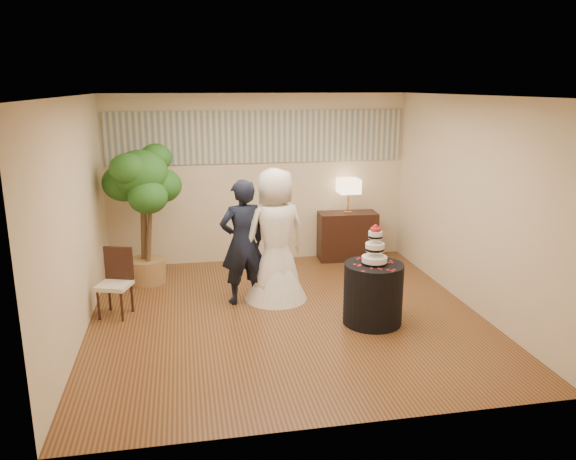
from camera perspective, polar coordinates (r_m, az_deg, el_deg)
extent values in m
cube|color=brown|center=(7.43, -0.19, -8.67)|extent=(5.00, 5.00, 0.00)
cube|color=white|center=(6.83, -0.21, 13.48)|extent=(5.00, 5.00, 0.00)
cube|color=beige|center=(9.42, -2.98, 5.19)|extent=(5.00, 0.06, 2.80)
cube|color=beige|center=(4.65, 5.43, -4.69)|extent=(5.00, 0.06, 2.80)
cube|color=beige|center=(7.00, -20.77, 0.98)|extent=(0.06, 5.00, 2.80)
cube|color=beige|center=(7.83, 18.11, 2.57)|extent=(0.06, 5.00, 2.80)
cube|color=#A7A998|center=(9.31, -3.02, 9.42)|extent=(4.90, 0.02, 0.85)
imported|color=black|center=(7.62, -4.66, -1.24)|extent=(0.71, 0.56, 1.72)
imported|color=white|center=(7.70, -1.28, -0.51)|extent=(1.12, 1.10, 1.86)
cylinder|color=black|center=(7.16, 8.63, -6.40)|extent=(0.95, 0.95, 0.78)
cube|color=black|center=(9.69, 6.04, -0.60)|extent=(1.01, 0.49, 0.82)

